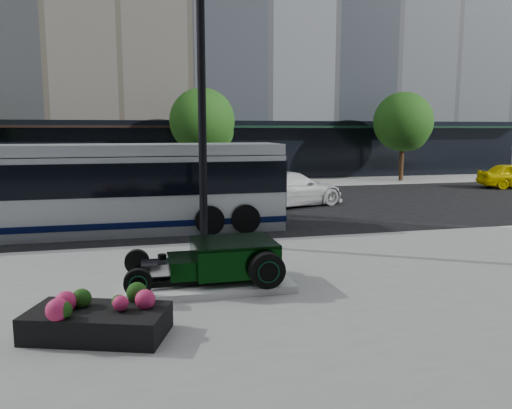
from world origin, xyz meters
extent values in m
plane|color=black|center=(0.00, 0.00, 0.00)|extent=(120.00, 120.00, 0.00)
cube|color=gray|center=(0.00, -10.50, 0.06)|extent=(70.00, 17.00, 0.12)
cube|color=gray|center=(0.00, 14.00, 0.06)|extent=(70.00, 4.00, 0.12)
cube|color=black|center=(-10.00, 16.20, 2.00)|extent=(22.00, 0.50, 4.00)
cube|color=black|center=(13.00, 16.20, 2.00)|extent=(24.00, 0.50, 4.00)
cube|color=black|center=(-10.00, 15.60, 3.60)|extent=(22.00, 1.60, 0.15)
cube|color=black|center=(13.00, 15.60, 3.60)|extent=(24.00, 1.60, 0.15)
cylinder|color=black|center=(1.00, 13.00, 1.42)|extent=(0.28, 0.28, 2.60)
sphere|color=#1B3D10|center=(1.00, 13.00, 3.92)|extent=(3.80, 3.80, 3.80)
sphere|color=#1B3D10|center=(1.60, 13.30, 3.32)|extent=(2.60, 2.60, 2.60)
cylinder|color=black|center=(14.00, 13.00, 1.42)|extent=(0.28, 0.28, 2.60)
sphere|color=#1B3D10|center=(14.00, 13.00, 3.92)|extent=(3.80, 3.80, 3.80)
sphere|color=#1B3D10|center=(14.60, 13.30, 3.32)|extent=(2.60, 2.60, 2.60)
cube|color=silver|center=(-1.54, -6.18, 0.20)|extent=(3.40, 1.80, 0.15)
cube|color=black|center=(-1.54, -6.63, 0.37)|extent=(3.00, 0.08, 0.10)
cube|color=black|center=(-1.54, -5.73, 0.37)|extent=(3.00, 0.08, 0.10)
cube|color=black|center=(-0.99, -6.18, 0.72)|extent=(1.70, 1.45, 0.62)
cube|color=black|center=(-0.99, -6.18, 1.05)|extent=(1.70, 1.45, 0.06)
cube|color=black|center=(-2.09, -6.18, 0.60)|extent=(0.55, 1.05, 0.38)
cube|color=silver|center=(-2.64, -6.18, 0.55)|extent=(0.55, 0.55, 0.34)
cylinder|color=black|center=(-2.49, -6.18, 0.82)|extent=(0.18, 0.18, 0.10)
cylinder|color=black|center=(-2.99, -6.18, 0.43)|extent=(0.06, 1.55, 0.06)
cylinder|color=black|center=(-0.49, -7.03, 0.63)|extent=(0.72, 0.24, 0.72)
cylinder|color=black|center=(-0.49, -7.16, 0.63)|extent=(0.37, 0.02, 0.37)
torus|color=#0A3A1E|center=(-0.49, -7.17, 0.63)|extent=(0.44, 0.02, 0.44)
cylinder|color=black|center=(-0.49, -5.33, 0.63)|extent=(0.72, 0.24, 0.72)
cylinder|color=black|center=(-0.49, -5.21, 0.63)|extent=(0.37, 0.02, 0.37)
torus|color=#0A3A1E|center=(-0.49, -5.19, 0.63)|extent=(0.44, 0.02, 0.44)
cylinder|color=black|center=(-2.99, -6.96, 0.54)|extent=(0.54, 0.16, 0.54)
cylinder|color=black|center=(-2.99, -7.05, 0.54)|extent=(0.28, 0.02, 0.28)
torus|color=#0A3A1E|center=(-2.99, -7.06, 0.54)|extent=(0.34, 0.02, 0.34)
cylinder|color=black|center=(-2.99, -5.40, 0.54)|extent=(0.54, 0.16, 0.54)
cylinder|color=black|center=(-2.99, -5.32, 0.54)|extent=(0.28, 0.02, 0.28)
torus|color=#0A3A1E|center=(-2.99, -5.30, 0.54)|extent=(0.34, 0.02, 0.34)
cube|color=silver|center=(-3.22, -7.72, 0.23)|extent=(0.46, 0.39, 0.22)
cube|color=black|center=(-3.22, -7.72, 0.35)|extent=(0.46, 0.37, 0.15)
cylinder|color=black|center=(-1.08, -2.20, 4.00)|extent=(0.23, 0.23, 7.76)
cylinder|color=black|center=(-1.08, -2.20, 0.22)|extent=(0.43, 0.43, 0.19)
cube|color=black|center=(-3.65, -8.31, 0.34)|extent=(2.42, 1.75, 0.44)
sphere|color=#DE2764|center=(-4.41, -8.31, 0.69)|extent=(0.28, 0.28, 0.28)
sphere|color=#1B3D10|center=(-4.10, -8.31, 0.69)|extent=(0.28, 0.28, 0.28)
sphere|color=#DE2764|center=(-3.80, -8.31, 0.69)|extent=(0.28, 0.28, 0.28)
sphere|color=#1B3D10|center=(-3.49, -8.31, 0.69)|extent=(0.28, 0.28, 0.28)
sphere|color=#DE2764|center=(-3.19, -8.31, 0.69)|extent=(0.28, 0.28, 0.28)
sphere|color=#1B3D10|center=(-2.88, -8.31, 0.69)|extent=(0.28, 0.28, 0.28)
cube|color=#B5BBC0|center=(-4.05, 0.86, 1.27)|extent=(12.00, 2.55, 2.55)
cube|color=#070F3B|center=(-4.05, 0.86, 0.42)|extent=(12.05, 2.60, 0.20)
cube|color=black|center=(-4.05, 0.86, 1.85)|extent=(12.05, 2.60, 1.05)
cube|color=#B5BBC0|center=(-4.05, 0.86, 2.75)|extent=(12.00, 2.40, 0.35)
cube|color=black|center=(1.98, 0.86, 1.55)|extent=(0.06, 2.30, 1.70)
cylinder|color=black|center=(-0.65, -0.44, 0.48)|extent=(0.96, 0.28, 0.96)
cylinder|color=black|center=(-0.65, 2.16, 0.48)|extent=(0.96, 0.28, 0.96)
cylinder|color=black|center=(0.55, -0.44, 0.48)|extent=(0.96, 0.28, 0.96)
cylinder|color=black|center=(0.55, 2.16, 0.48)|extent=(0.96, 0.28, 0.96)
imported|color=silver|center=(3.68, 4.83, 0.79)|extent=(5.89, 4.00, 1.58)
camera|label=1|loc=(-3.01, -16.29, 3.39)|focal=35.00mm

